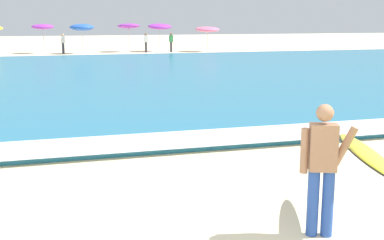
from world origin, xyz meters
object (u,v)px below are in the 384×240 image
Objects in this scene: surfer_with_board at (344,159)px; beach_umbrella_5 at (160,27)px; beach_umbrella_2 at (43,27)px; beach_umbrella_6 at (207,29)px; beachgoer_near_row_mid at (171,42)px; beachgoer_near_row_left at (63,43)px; beach_umbrella_3 at (82,27)px; beach_umbrella_4 at (129,26)px; beachgoer_near_row_right at (146,42)px.

beach_umbrella_5 is at bearing 81.15° from surfer_with_board.
beach_umbrella_6 is at bearing -5.90° from beach_umbrella_2.
beachgoer_near_row_mid is (10.21, -1.24, -1.26)m from beach_umbrella_2.
beach_umbrella_5 is 1.52× the size of beachgoer_near_row_left.
beachgoer_near_row_mid is (6.48, 36.01, -0.19)m from surfer_with_board.
beachgoer_near_row_left is at bearing 160.01° from beach_umbrella_3.
beach_umbrella_4 is at bearing 16.80° from beach_umbrella_3.
beachgoer_near_row_mid is (7.24, -0.03, -1.22)m from beach_umbrella_3.
beach_umbrella_4 is at bearing 160.08° from beachgoer_near_row_mid.
surfer_with_board is at bearing -88.80° from beach_umbrella_3.
beach_umbrella_3 reaches higher than surfer_with_board.
surfer_with_board is 36.27m from beachgoer_near_row_right.
beach_umbrella_2 is at bearing 179.48° from beach_umbrella_5.
beach_umbrella_5 reaches higher than beachgoer_near_row_mid.
surfer_with_board is at bearing -94.84° from beach_umbrella_4.
beach_umbrella_3 reaches higher than beach_umbrella_6.
beachgoer_near_row_mid is at bearing -3.72° from beachgoer_near_row_left.
beachgoer_near_row_mid is at bearing -58.69° from beach_umbrella_5.
beach_umbrella_3 is at bearing -19.99° from beachgoer_near_row_left.
beach_umbrella_4 is 1.12× the size of beach_umbrella_6.
beachgoer_near_row_left is at bearing 175.08° from beachgoer_near_row_right.
beach_umbrella_2 is 10.36m from beachgoer_near_row_mid.
beach_umbrella_5 is (6.54, 1.13, 0.02)m from beach_umbrella_3.
beach_umbrella_2 is (-3.73, 37.25, 1.07)m from surfer_with_board.
beachgoer_near_row_right is at bearing -179.99° from beachgoer_near_row_mid.
beachgoer_near_row_right is (8.09, -1.24, -1.26)m from beach_umbrella_2.
beachgoer_near_row_left is at bearing -24.37° from beach_umbrella_2.
beachgoer_near_row_mid is at bearing 79.79° from surfer_with_board.
beachgoer_near_row_right is at bearing 178.51° from beach_umbrella_6.
beach_umbrella_6 is (6.45, -1.34, -0.28)m from beach_umbrella_4.
beach_umbrella_2 is at bearing 173.08° from beachgoer_near_row_mid.
beach_umbrella_2 is 1.50× the size of beachgoer_near_row_mid.
beach_umbrella_3 is 4.08m from beach_umbrella_4.
beach_umbrella_5 is 1.52× the size of beachgoer_near_row_mid.
surfer_with_board is at bearing -96.90° from beachgoer_near_row_right.
beach_umbrella_5 is at bearing -1.16° from beach_umbrella_4.
beach_umbrella_3 reaches higher than beachgoer_near_row_mid.
beach_umbrella_5 reaches higher than surfer_with_board.
beach_umbrella_3 is 2.00m from beachgoer_near_row_left.
surfer_with_board reaches higher than beachgoer_near_row_right.
beach_umbrella_4 reaches higher than beachgoer_near_row_mid.
surfer_with_board is at bearing -86.49° from beachgoer_near_row_left.
beachgoer_near_row_right is (-2.12, -0.00, 0.00)m from beachgoer_near_row_mid.
beachgoer_near_row_right is (1.21, -1.21, -1.28)m from beach_umbrella_4.
beach_umbrella_4 is at bearing -0.27° from beach_umbrella_2.
beach_umbrella_2 is at bearing 157.79° from beach_umbrella_3.
beach_umbrella_2 is 3.21m from beach_umbrella_3.
surfer_with_board reaches higher than beachgoer_near_row_left.
beachgoer_near_row_left is (-11.84, 0.71, -1.00)m from beach_umbrella_6.
surfer_with_board is 36.64m from beachgoer_near_row_left.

